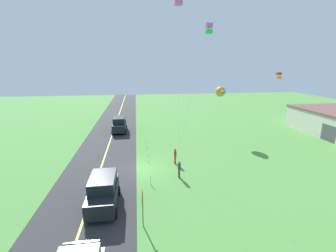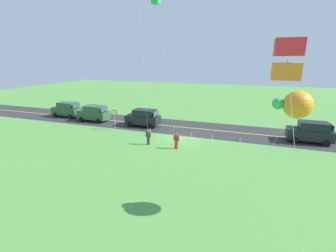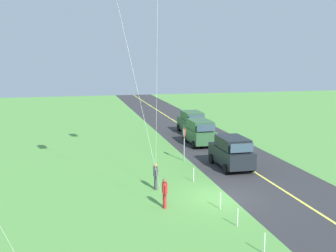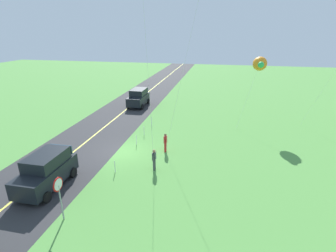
{
  "view_description": "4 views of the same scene",
  "coord_description": "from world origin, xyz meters",
  "px_view_note": "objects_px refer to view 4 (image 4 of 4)",
  "views": [
    {
      "loc": [
        20.75,
        -0.23,
        9.84
      ],
      "look_at": [
        -0.64,
        2.73,
        4.1
      ],
      "focal_mm": 24.28,
      "sensor_mm": 36.0,
      "label": 1
    },
    {
      "loc": [
        -7.32,
        24.53,
        8.59
      ],
      "look_at": [
        -0.16,
        4.22,
        2.46
      ],
      "focal_mm": 25.38,
      "sensor_mm": 36.0,
      "label": 2
    },
    {
      "loc": [
        -21.02,
        8.1,
        8.0
      ],
      "look_at": [
        -0.31,
        3.21,
        4.29
      ],
      "focal_mm": 44.41,
      "sensor_mm": 36.0,
      "label": 3
    },
    {
      "loc": [
        18.17,
        7.69,
        9.56
      ],
      "look_at": [
        -0.23,
        3.83,
        2.5
      ],
      "focal_mm": 27.46,
      "sensor_mm": 36.0,
      "label": 4
    }
  ],
  "objects_px": {
    "stop_sign": "(59,191)",
    "person_adult_companion": "(154,159)",
    "kite_green_far": "(260,64)",
    "car_suv_foreground": "(46,170)",
    "person_adult_near": "(165,142)",
    "car_parked_west_far": "(138,97)"
  },
  "relations": [
    {
      "from": "car_parked_west_far",
      "to": "person_adult_near",
      "type": "distance_m",
      "value": 14.35
    },
    {
      "from": "stop_sign",
      "to": "person_adult_near",
      "type": "xyz_separation_m",
      "value": [
        -9.14,
        3.59,
        -0.94
      ]
    },
    {
      "from": "stop_sign",
      "to": "car_suv_foreground",
      "type": "bearing_deg",
      "value": -133.64
    },
    {
      "from": "car_suv_foreground",
      "to": "person_adult_near",
      "type": "bearing_deg",
      "value": 135.84
    },
    {
      "from": "kite_green_far",
      "to": "stop_sign",
      "type": "bearing_deg",
      "value": -32.62
    },
    {
      "from": "car_suv_foreground",
      "to": "person_adult_companion",
      "type": "height_order",
      "value": "car_suv_foreground"
    },
    {
      "from": "car_parked_west_far",
      "to": "person_adult_companion",
      "type": "xyz_separation_m",
      "value": [
        15.87,
        6.33,
        -0.29
      ]
    },
    {
      "from": "stop_sign",
      "to": "person_adult_near",
      "type": "bearing_deg",
      "value": 158.55
    },
    {
      "from": "stop_sign",
      "to": "kite_green_far",
      "type": "relative_size",
      "value": 0.36
    },
    {
      "from": "person_adult_companion",
      "to": "kite_green_far",
      "type": "relative_size",
      "value": 0.23
    },
    {
      "from": "person_adult_near",
      "to": "kite_green_far",
      "type": "height_order",
      "value": "kite_green_far"
    },
    {
      "from": "car_suv_foreground",
      "to": "person_adult_near",
      "type": "relative_size",
      "value": 2.75
    },
    {
      "from": "stop_sign",
      "to": "person_adult_companion",
      "type": "distance_m",
      "value": 7.04
    },
    {
      "from": "car_suv_foreground",
      "to": "stop_sign",
      "type": "height_order",
      "value": "stop_sign"
    },
    {
      "from": "car_suv_foreground",
      "to": "kite_green_far",
      "type": "xyz_separation_m",
      "value": [
        -15.24,
        14.18,
        5.21
      ]
    },
    {
      "from": "car_suv_foreground",
      "to": "person_adult_near",
      "type": "xyz_separation_m",
      "value": [
        -6.52,
        6.34,
        -0.29
      ]
    },
    {
      "from": "stop_sign",
      "to": "kite_green_far",
      "type": "height_order",
      "value": "kite_green_far"
    },
    {
      "from": "stop_sign",
      "to": "person_adult_companion",
      "type": "relative_size",
      "value": 1.6
    },
    {
      "from": "person_adult_near",
      "to": "kite_green_far",
      "type": "distance_m",
      "value": 12.95
    },
    {
      "from": "car_suv_foreground",
      "to": "person_adult_near",
      "type": "distance_m",
      "value": 9.1
    },
    {
      "from": "person_adult_near",
      "to": "person_adult_companion",
      "type": "bearing_deg",
      "value": 14.98
    },
    {
      "from": "kite_green_far",
      "to": "person_adult_companion",
      "type": "bearing_deg",
      "value": -34.13
    }
  ]
}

